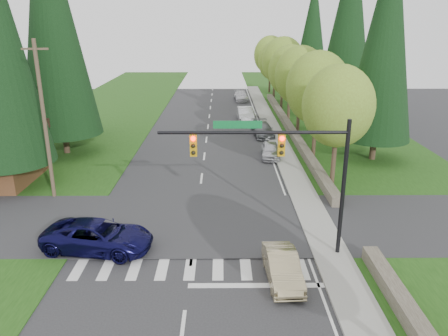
{
  "coord_description": "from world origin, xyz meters",
  "views": [
    {
      "loc": [
        1.48,
        -14.58,
        10.96
      ],
      "look_at": [
        1.62,
        9.57,
        2.8
      ],
      "focal_mm": 35.0,
      "sensor_mm": 36.0,
      "label": 1
    }
  ],
  "objects_px": {
    "suv_navy": "(98,236)",
    "parked_car_e": "(241,96)",
    "parked_car_d": "(248,113)",
    "parked_car_a": "(271,150)",
    "sedan_champagne": "(282,267)",
    "parked_car_c": "(245,114)",
    "parked_car_b": "(263,129)"
  },
  "relations": [
    {
      "from": "sedan_champagne",
      "to": "parked_car_a",
      "type": "relative_size",
      "value": 1.02
    },
    {
      "from": "parked_car_d",
      "to": "parked_car_e",
      "type": "bearing_deg",
      "value": 88.61
    },
    {
      "from": "parked_car_a",
      "to": "parked_car_e",
      "type": "height_order",
      "value": "parked_car_e"
    },
    {
      "from": "parked_car_a",
      "to": "parked_car_b",
      "type": "height_order",
      "value": "parked_car_b"
    },
    {
      "from": "suv_navy",
      "to": "parked_car_d",
      "type": "distance_m",
      "value": 32.59
    },
    {
      "from": "parked_car_b",
      "to": "parked_car_e",
      "type": "distance_m",
      "value": 20.42
    },
    {
      "from": "suv_navy",
      "to": "parked_car_b",
      "type": "bearing_deg",
      "value": -14.73
    },
    {
      "from": "suv_navy",
      "to": "parked_car_c",
      "type": "relative_size",
      "value": 1.14
    },
    {
      "from": "parked_car_c",
      "to": "parked_car_d",
      "type": "relative_size",
      "value": 1.18
    },
    {
      "from": "parked_car_a",
      "to": "parked_car_d",
      "type": "xyz_separation_m",
      "value": [
        -0.97,
        15.61,
        0.05
      ]
    },
    {
      "from": "parked_car_c",
      "to": "parked_car_a",
      "type": "bearing_deg",
      "value": -86.83
    },
    {
      "from": "parked_car_c",
      "to": "parked_car_e",
      "type": "height_order",
      "value": "parked_car_c"
    },
    {
      "from": "sedan_champagne",
      "to": "parked_car_c",
      "type": "bearing_deg",
      "value": 87.01
    },
    {
      "from": "parked_car_a",
      "to": "parked_car_d",
      "type": "distance_m",
      "value": 15.64
    },
    {
      "from": "parked_car_b",
      "to": "sedan_champagne",
      "type": "bearing_deg",
      "value": -98.72
    },
    {
      "from": "parked_car_a",
      "to": "parked_car_c",
      "type": "bearing_deg",
      "value": 99.65
    },
    {
      "from": "parked_car_b",
      "to": "parked_car_e",
      "type": "bearing_deg",
      "value": 88.09
    },
    {
      "from": "parked_car_b",
      "to": "parked_car_d",
      "type": "relative_size",
      "value": 1.13
    },
    {
      "from": "suv_navy",
      "to": "sedan_champagne",
      "type": "bearing_deg",
      "value": -97.78
    },
    {
      "from": "parked_car_b",
      "to": "parked_car_c",
      "type": "xyz_separation_m",
      "value": [
        -1.4,
        6.8,
        0.12
      ]
    },
    {
      "from": "sedan_champagne",
      "to": "parked_car_c",
      "type": "relative_size",
      "value": 0.81
    },
    {
      "from": "parked_car_d",
      "to": "parked_car_a",
      "type": "bearing_deg",
      "value": -89.35
    },
    {
      "from": "suv_navy",
      "to": "parked_car_e",
      "type": "xyz_separation_m",
      "value": [
        9.02,
        43.3,
        -0.1
      ]
    },
    {
      "from": "suv_navy",
      "to": "parked_car_c",
      "type": "distance_m",
      "value": 31.03
    },
    {
      "from": "suv_navy",
      "to": "parked_car_c",
      "type": "bearing_deg",
      "value": -7.2
    },
    {
      "from": "sedan_champagne",
      "to": "parked_car_c",
      "type": "xyz_separation_m",
      "value": [
        0.04,
        32.48,
        0.15
      ]
    },
    {
      "from": "suv_navy",
      "to": "parked_car_e",
      "type": "bearing_deg",
      "value": -2.29
    },
    {
      "from": "parked_car_c",
      "to": "parked_car_e",
      "type": "bearing_deg",
      "value": 87.01
    },
    {
      "from": "parked_car_c",
      "to": "parked_car_e",
      "type": "xyz_separation_m",
      "value": [
        0.12,
        13.58,
        -0.14
      ]
    },
    {
      "from": "parked_car_b",
      "to": "parked_car_e",
      "type": "relative_size",
      "value": 1.02
    },
    {
      "from": "parked_car_e",
      "to": "parked_car_b",
      "type": "bearing_deg",
      "value": -90.24
    },
    {
      "from": "parked_car_a",
      "to": "parked_car_c",
      "type": "relative_size",
      "value": 0.79
    }
  ]
}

